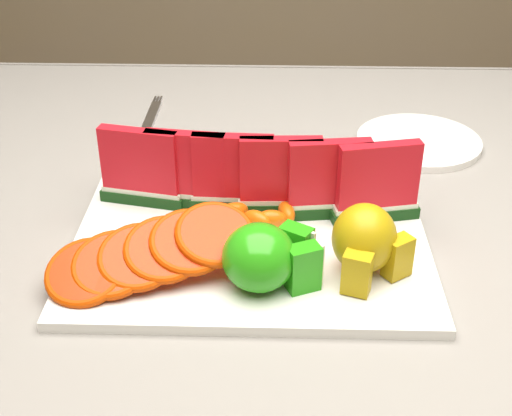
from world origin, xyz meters
TOP-DOWN VIEW (x-y plane):
  - table at (0.00, 0.00)m, footprint 1.40×0.90m
  - tablecloth at (0.00, 0.00)m, footprint 1.53×1.03m
  - platter at (-0.03, -0.08)m, footprint 0.40×0.30m
  - apple_cluster at (-0.01, -0.16)m, footprint 0.11×0.09m
  - pear_cluster at (0.09, -0.14)m, footprint 0.09×0.09m
  - side_plate at (0.21, 0.19)m, footprint 0.19×0.19m
  - fork at (-0.20, 0.25)m, footprint 0.02×0.20m
  - watermelon_row at (-0.02, -0.02)m, footprint 0.39×0.07m
  - orange_fan_front at (-0.13, -0.15)m, footprint 0.24×0.15m
  - orange_fan_back at (-0.03, 0.05)m, footprint 0.29×0.11m
  - tangerine_segments at (-0.04, -0.06)m, footprint 0.14×0.07m

SIDE VIEW (x-z plane):
  - table at x=0.00m, z-range 0.28..1.03m
  - tablecloth at x=0.00m, z-range 0.62..0.82m
  - fork at x=-0.20m, z-range 0.76..0.76m
  - side_plate at x=0.21m, z-range 0.76..0.77m
  - platter at x=-0.03m, z-range 0.76..0.77m
  - tangerine_segments at x=-0.04m, z-range 0.77..0.79m
  - orange_fan_back at x=-0.03m, z-range 0.77..0.81m
  - orange_fan_front at x=-0.13m, z-range 0.77..0.83m
  - apple_cluster at x=-0.01m, z-range 0.77..0.84m
  - pear_cluster at x=0.09m, z-range 0.77..0.85m
  - watermelon_row at x=-0.02m, z-range 0.77..0.87m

